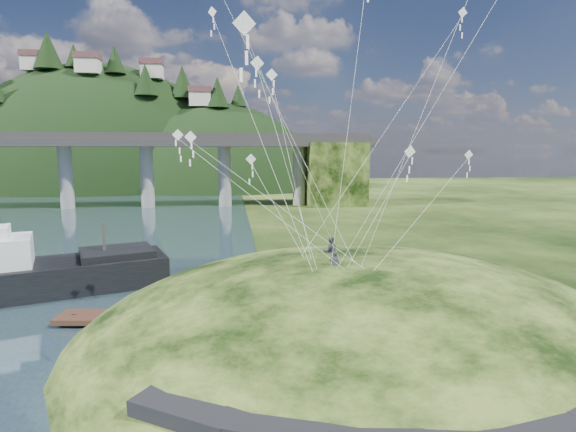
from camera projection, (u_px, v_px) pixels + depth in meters
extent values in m
plane|color=black|center=(229.00, 360.00, 24.48)|extent=(320.00, 320.00, 0.00)
ellipsoid|color=black|center=(360.00, 360.00, 27.66)|extent=(36.00, 32.00, 13.00)
cube|color=black|center=(186.00, 410.00, 16.15)|extent=(4.32, 3.62, 0.71)
cube|color=black|center=(273.00, 430.00, 14.90)|extent=(4.10, 2.97, 0.61)
cylinder|color=gray|center=(66.00, 176.00, 88.29)|extent=(2.60, 2.60, 13.00)
cylinder|color=gray|center=(147.00, 175.00, 90.22)|extent=(2.60, 2.60, 13.00)
cylinder|color=gray|center=(225.00, 175.00, 92.16)|extent=(2.60, 2.60, 13.00)
cylinder|color=gray|center=(299.00, 174.00, 94.09)|extent=(2.60, 2.60, 13.00)
cube|color=black|center=(334.00, 174.00, 95.02)|extent=(12.00, 11.00, 13.00)
ellipsoid|color=black|center=(105.00, 206.00, 144.06)|extent=(96.00, 68.00, 88.00)
ellipsoid|color=black|center=(215.00, 219.00, 141.15)|extent=(76.00, 56.00, 72.00)
cone|color=black|center=(48.00, 50.00, 125.20)|extent=(8.01, 8.01, 10.54)
cone|color=black|center=(74.00, 55.00, 125.71)|extent=(4.97, 4.97, 6.54)
cone|color=black|center=(115.00, 59.00, 125.33)|extent=(5.83, 5.83, 7.67)
cone|color=black|center=(145.00, 80.00, 122.45)|extent=(6.47, 6.47, 8.51)
cone|color=black|center=(182.00, 82.00, 130.28)|extent=(7.13, 7.13, 9.38)
cone|color=black|center=(217.00, 92.00, 127.16)|extent=(6.56, 6.56, 8.63)
cone|color=black|center=(238.00, 96.00, 133.41)|extent=(4.88, 4.88, 6.42)
cube|color=beige|center=(34.00, 64.00, 128.33)|extent=(6.00, 5.00, 4.00)
cube|color=brown|center=(34.00, 54.00, 127.95)|extent=(6.40, 5.40, 1.60)
cube|color=beige|center=(88.00, 66.00, 122.84)|extent=(6.00, 5.00, 4.00)
cube|color=brown|center=(88.00, 56.00, 122.46)|extent=(6.40, 5.40, 1.60)
cube|color=beige|center=(152.00, 72.00, 130.74)|extent=(6.00, 5.00, 4.00)
cube|color=brown|center=(152.00, 62.00, 130.36)|extent=(6.40, 5.40, 1.60)
cube|color=beige|center=(200.00, 99.00, 127.78)|extent=(6.00, 5.00, 4.00)
cube|color=brown|center=(200.00, 90.00, 127.40)|extent=(6.40, 5.40, 1.60)
cube|color=black|center=(28.00, 280.00, 35.36)|extent=(21.65, 12.41, 2.48)
cube|color=black|center=(117.00, 252.00, 38.12)|extent=(6.98, 6.40, 0.57)
cylinder|color=#2D2B2B|center=(104.00, 239.00, 37.52)|extent=(0.23, 0.23, 2.86)
cube|color=#331D15|center=(164.00, 317.00, 29.54)|extent=(14.13, 3.99, 0.35)
cylinder|color=#331D15|center=(74.00, 321.00, 29.60)|extent=(0.30, 0.30, 1.00)
cylinder|color=#331D15|center=(119.00, 321.00, 29.59)|extent=(0.30, 0.30, 1.00)
cylinder|color=#331D15|center=(165.00, 321.00, 29.57)|extent=(0.30, 0.30, 1.00)
cylinder|color=#331D15|center=(210.00, 321.00, 29.56)|extent=(0.30, 0.30, 1.00)
cylinder|color=#331D15|center=(255.00, 321.00, 29.55)|extent=(0.30, 0.30, 1.00)
imported|color=#292C36|center=(335.00, 251.00, 25.18)|extent=(0.66, 0.53, 1.59)
imported|color=#292C36|center=(331.00, 237.00, 28.45)|extent=(0.98, 0.79, 1.90)
cube|color=white|center=(178.00, 135.00, 27.90)|extent=(0.67, 0.26, 0.69)
cube|color=white|center=(178.00, 143.00, 27.97)|extent=(0.09, 0.06, 0.40)
cube|color=white|center=(178.00, 151.00, 28.04)|extent=(0.09, 0.06, 0.40)
cube|color=white|center=(179.00, 159.00, 28.11)|extent=(0.09, 0.06, 0.40)
cube|color=white|center=(272.00, 75.00, 26.11)|extent=(0.69, 0.15, 0.69)
cube|color=white|center=(272.00, 83.00, 26.18)|extent=(0.09, 0.03, 0.40)
cube|color=white|center=(272.00, 92.00, 26.25)|extent=(0.09, 0.03, 0.40)
cube|color=white|center=(272.00, 100.00, 26.32)|extent=(0.09, 0.03, 0.40)
cube|color=white|center=(257.00, 63.00, 23.11)|extent=(0.72, 0.14, 0.72)
cube|color=white|center=(257.00, 73.00, 23.18)|extent=(0.09, 0.04, 0.42)
cube|color=white|center=(257.00, 83.00, 23.25)|extent=(0.09, 0.04, 0.42)
cube|color=white|center=(258.00, 93.00, 23.33)|extent=(0.09, 0.04, 0.42)
cube|color=white|center=(244.00, 23.00, 16.52)|extent=(0.88, 0.24, 0.87)
cube|color=white|center=(244.00, 41.00, 16.61)|extent=(0.11, 0.04, 0.51)
cube|color=white|center=(245.00, 58.00, 16.69)|extent=(0.11, 0.04, 0.51)
cube|color=white|center=(245.00, 76.00, 16.78)|extent=(0.11, 0.04, 0.51)
cube|color=white|center=(251.00, 159.00, 28.91)|extent=(0.68, 0.16, 0.68)
cube|color=white|center=(251.00, 167.00, 28.98)|extent=(0.09, 0.05, 0.39)
cube|color=white|center=(251.00, 174.00, 29.04)|extent=(0.09, 0.05, 0.39)
cube|color=white|center=(251.00, 182.00, 29.11)|extent=(0.09, 0.05, 0.39)
cube|color=white|center=(212.00, 12.00, 31.14)|extent=(0.60, 0.41, 0.68)
cube|color=white|center=(212.00, 19.00, 31.21)|extent=(0.09, 0.05, 0.40)
cube|color=white|center=(213.00, 27.00, 31.28)|extent=(0.09, 0.05, 0.40)
cube|color=white|center=(213.00, 34.00, 31.35)|extent=(0.09, 0.05, 0.40)
cube|color=white|center=(410.00, 152.00, 27.22)|extent=(0.76, 0.22, 0.75)
cube|color=white|center=(410.00, 161.00, 27.30)|extent=(0.10, 0.06, 0.44)
cube|color=white|center=(409.00, 170.00, 27.38)|extent=(0.10, 0.06, 0.44)
cube|color=white|center=(409.00, 178.00, 27.46)|extent=(0.10, 0.06, 0.44)
cube|color=white|center=(469.00, 155.00, 32.14)|extent=(0.68, 0.17, 0.68)
cube|color=white|center=(468.00, 162.00, 32.21)|extent=(0.09, 0.05, 0.40)
cube|color=white|center=(468.00, 168.00, 32.28)|extent=(0.09, 0.05, 0.40)
cube|color=white|center=(468.00, 175.00, 32.35)|extent=(0.09, 0.05, 0.40)
cube|color=white|center=(191.00, 137.00, 28.57)|extent=(0.75, 0.25, 0.77)
cube|color=white|center=(191.00, 146.00, 28.64)|extent=(0.10, 0.06, 0.45)
cube|color=white|center=(191.00, 154.00, 28.72)|extent=(0.10, 0.06, 0.45)
cube|color=white|center=(191.00, 163.00, 28.80)|extent=(0.10, 0.06, 0.45)
cube|color=white|center=(463.00, 12.00, 32.02)|extent=(0.72, 0.17, 0.71)
cube|color=white|center=(462.00, 20.00, 32.09)|extent=(0.09, 0.04, 0.42)
cube|color=white|center=(462.00, 27.00, 32.16)|extent=(0.09, 0.04, 0.42)
cube|color=white|center=(462.00, 35.00, 32.24)|extent=(0.09, 0.04, 0.42)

